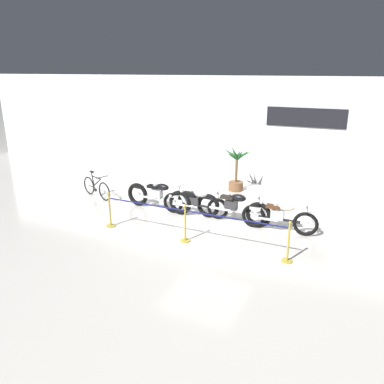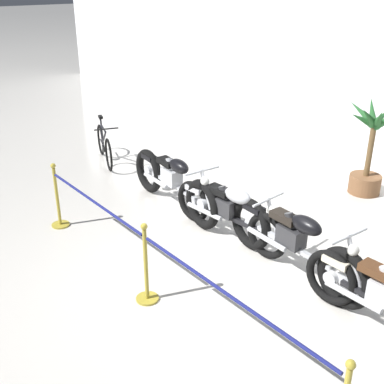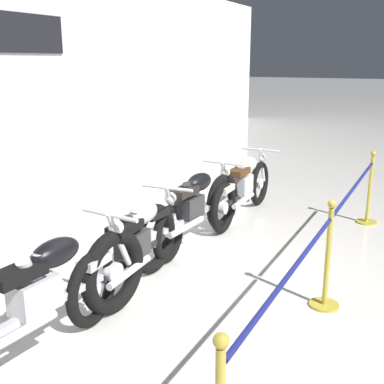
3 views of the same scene
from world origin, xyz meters
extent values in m
plane|color=silver|center=(0.00, 0.00, 0.00)|extent=(120.00, 120.00, 0.00)
cube|color=white|center=(0.00, 5.12, 2.10)|extent=(28.00, 0.25, 4.20)
cube|color=black|center=(1.92, 4.98, 2.74)|extent=(2.89, 0.04, 0.70)
torus|color=black|center=(-1.10, 0.55, 0.40)|extent=(0.81, 0.21, 0.80)
torus|color=black|center=(-2.77, 0.68, 0.40)|extent=(0.81, 0.21, 0.80)
cylinder|color=silver|center=(-1.10, 0.55, 0.40)|extent=(0.19, 0.09, 0.18)
cylinder|color=silver|center=(-2.77, 0.68, 0.40)|extent=(0.19, 0.09, 0.18)
cylinder|color=silver|center=(-1.01, 0.54, 0.68)|extent=(0.31, 0.08, 0.59)
cube|color=silver|center=(-1.98, 0.62, 0.56)|extent=(0.38, 0.25, 0.26)
cylinder|color=silver|center=(-1.94, 0.61, 0.76)|extent=(0.19, 0.12, 0.24)
cylinder|color=silver|center=(-2.02, 0.62, 0.76)|extent=(0.19, 0.12, 0.24)
cylinder|color=silver|center=(-2.29, 0.50, 0.42)|extent=(0.70, 0.13, 0.07)
cube|color=#ADAFB5|center=(-1.93, 0.61, 0.42)|extent=(1.34, 0.17, 0.06)
ellipsoid|color=black|center=(-1.75, 0.60, 0.82)|extent=(0.48, 0.26, 0.22)
cube|color=black|center=(-2.11, 0.63, 0.78)|extent=(0.41, 0.23, 0.09)
cube|color=black|center=(-2.72, 0.68, 0.68)|extent=(0.33, 0.19, 0.08)
cylinder|color=silver|center=(-1.12, 0.55, 0.95)|extent=(0.09, 0.62, 0.04)
sphere|color=silver|center=(-1.04, 0.54, 0.81)|extent=(0.14, 0.14, 0.14)
torus|color=black|center=(0.13, 0.68, 0.34)|extent=(0.68, 0.15, 0.68)
torus|color=black|center=(-1.37, 0.58, 0.34)|extent=(0.68, 0.15, 0.68)
cylinder|color=silver|center=(0.13, 0.68, 0.34)|extent=(0.17, 0.09, 0.16)
cylinder|color=silver|center=(-1.37, 0.58, 0.34)|extent=(0.17, 0.09, 0.16)
cylinder|color=silver|center=(0.22, 0.69, 0.62)|extent=(0.31, 0.08, 0.59)
cube|color=#2D2D30|center=(-0.67, 0.63, 0.50)|extent=(0.37, 0.24, 0.26)
cylinder|color=#2D2D30|center=(-0.63, 0.63, 0.70)|extent=(0.19, 0.12, 0.24)
cylinder|color=#2D2D30|center=(-0.71, 0.63, 0.70)|extent=(0.19, 0.12, 0.24)
cylinder|color=silver|center=(-0.96, 0.47, 0.36)|extent=(0.70, 0.12, 0.07)
cube|color=black|center=(-0.62, 0.63, 0.36)|extent=(1.20, 0.14, 0.06)
ellipsoid|color=#B7BABF|center=(-0.44, 0.64, 0.76)|extent=(0.47, 0.25, 0.22)
cube|color=black|center=(-0.80, 0.62, 0.72)|extent=(0.41, 0.23, 0.09)
cube|color=#B7BABF|center=(-1.32, 0.58, 0.58)|extent=(0.33, 0.18, 0.08)
cylinder|color=silver|center=(0.11, 0.68, 0.89)|extent=(0.08, 0.62, 0.04)
sphere|color=silver|center=(0.19, 0.69, 0.75)|extent=(0.14, 0.14, 0.14)
torus|color=black|center=(1.44, 0.58, 0.39)|extent=(0.78, 0.18, 0.78)
torus|color=black|center=(-0.19, 0.69, 0.39)|extent=(0.78, 0.18, 0.78)
cylinder|color=silver|center=(1.44, 0.58, 0.39)|extent=(0.18, 0.09, 0.18)
cylinder|color=silver|center=(-0.19, 0.69, 0.39)|extent=(0.18, 0.09, 0.18)
cylinder|color=silver|center=(1.53, 0.58, 0.67)|extent=(0.31, 0.07, 0.59)
cube|color=#2D2D30|center=(0.58, 0.64, 0.55)|extent=(0.37, 0.24, 0.26)
cylinder|color=#2D2D30|center=(0.62, 0.64, 0.75)|extent=(0.19, 0.12, 0.24)
cylinder|color=#2D2D30|center=(0.53, 0.64, 0.75)|extent=(0.19, 0.12, 0.24)
cylinder|color=silver|center=(0.27, 0.52, 0.41)|extent=(0.70, 0.11, 0.07)
cube|color=#ADAFB5|center=(0.63, 0.64, 0.41)|extent=(1.31, 0.14, 0.06)
ellipsoid|color=black|center=(0.81, 0.62, 0.81)|extent=(0.47, 0.25, 0.22)
cube|color=black|center=(0.45, 0.65, 0.77)|extent=(0.41, 0.22, 0.09)
cube|color=black|center=(-0.14, 0.68, 0.66)|extent=(0.33, 0.18, 0.08)
cylinder|color=silver|center=(1.42, 0.59, 0.94)|extent=(0.07, 0.62, 0.04)
sphere|color=silver|center=(1.50, 0.58, 0.80)|extent=(0.14, 0.14, 0.14)
torus|color=black|center=(2.79, 0.53, 0.35)|extent=(0.70, 0.11, 0.70)
torus|color=black|center=(1.31, 0.51, 0.35)|extent=(0.70, 0.11, 0.70)
cylinder|color=silver|center=(2.79, 0.53, 0.35)|extent=(0.17, 0.08, 0.17)
cylinder|color=silver|center=(1.31, 0.51, 0.35)|extent=(0.17, 0.08, 0.17)
cylinder|color=silver|center=(2.88, 0.53, 0.63)|extent=(0.30, 0.06, 0.59)
cube|color=silver|center=(2.00, 0.52, 0.51)|extent=(0.36, 0.22, 0.26)
cylinder|color=silver|center=(2.04, 0.52, 0.71)|extent=(0.18, 0.11, 0.24)
cylinder|color=silver|center=(1.96, 0.52, 0.71)|extent=(0.18, 0.11, 0.24)
cylinder|color=silver|center=(1.70, 0.38, 0.37)|extent=(0.70, 0.08, 0.07)
cube|color=black|center=(2.05, 0.52, 0.37)|extent=(1.18, 0.07, 0.06)
ellipsoid|color=beige|center=(2.23, 0.52, 0.77)|extent=(0.46, 0.23, 0.22)
cube|color=#4C2D19|center=(1.87, 0.52, 0.73)|extent=(0.40, 0.20, 0.09)
cube|color=beige|center=(1.36, 0.51, 0.61)|extent=(0.32, 0.16, 0.08)
cylinder|color=silver|center=(2.77, 0.53, 0.90)|extent=(0.04, 0.62, 0.04)
sphere|color=silver|center=(2.85, 0.53, 0.76)|extent=(0.14, 0.14, 0.14)
torus|color=black|center=(-4.12, 0.64, 0.33)|extent=(0.64, 0.27, 0.67)
torus|color=black|center=(-5.08, 0.99, 0.33)|extent=(0.64, 0.27, 0.67)
cylinder|color=black|center=(-4.55, 0.79, 0.55)|extent=(0.57, 0.24, 0.43)
cylinder|color=black|center=(-4.60, 0.81, 0.75)|extent=(0.53, 0.22, 0.04)
cylinder|color=black|center=(-4.79, 0.88, 0.63)|extent=(0.15, 0.09, 0.55)
cube|color=black|center=(-4.83, 0.89, 0.91)|extent=(0.20, 0.14, 0.05)
cylinder|color=black|center=(-4.89, 0.92, 0.33)|extent=(0.44, 0.18, 0.03)
cylinder|color=black|center=(-4.18, 0.66, 0.85)|extent=(0.19, 0.46, 0.03)
cylinder|color=black|center=(-4.68, 0.84, 0.25)|extent=(0.13, 0.09, 0.12)
cylinder|color=brown|center=(-0.26, 3.69, 0.17)|extent=(0.56, 0.56, 0.33)
cylinder|color=brown|center=(-0.26, 3.69, 0.81)|extent=(0.10, 0.10, 0.95)
cone|color=#235B28|center=(0.00, 3.66, 1.42)|extent=(0.67, 0.25, 0.45)
cone|color=#235B28|center=(-0.06, 3.84, 1.39)|extent=(0.55, 0.51, 0.45)
cone|color=#235B28|center=(-0.26, 3.89, 1.37)|extent=(0.17, 0.49, 0.34)
cone|color=#235B28|center=(-0.42, 3.83, 1.45)|extent=(0.49, 0.46, 0.55)
cone|color=#235B28|center=(-0.53, 3.72, 1.42)|extent=(0.67, 0.23, 0.44)
cone|color=#235B28|center=(-0.40, 3.54, 1.36)|extent=(0.43, 0.47, 0.41)
cone|color=#235B28|center=(-0.25, 3.48, 1.45)|extent=(0.18, 0.57, 0.49)
cone|color=#235B28|center=(-0.08, 3.50, 1.45)|extent=(0.52, 0.57, 0.57)
cylinder|color=gold|center=(-2.56, -1.16, 0.01)|extent=(0.28, 0.28, 0.03)
cylinder|color=gold|center=(-2.56, -1.16, 0.50)|extent=(0.05, 0.05, 0.95)
sphere|color=gold|center=(-2.56, -1.16, 1.01)|extent=(0.08, 0.08, 0.08)
cylinder|color=navy|center=(-1.33, -1.16, 0.88)|extent=(2.35, 0.04, 0.04)
cylinder|color=navy|center=(1.26, -1.16, 0.88)|extent=(2.62, 0.04, 0.04)
cylinder|color=gold|center=(-0.11, -1.16, 0.01)|extent=(0.28, 0.28, 0.03)
cylinder|color=gold|center=(-0.11, -1.16, 0.50)|extent=(0.05, 0.05, 0.95)
sphere|color=gold|center=(-0.11, -1.16, 1.01)|extent=(0.08, 0.08, 0.08)
cylinder|color=gold|center=(2.63, -1.16, 0.01)|extent=(0.28, 0.28, 0.03)
cylinder|color=gold|center=(2.63, -1.16, 0.50)|extent=(0.05, 0.05, 0.95)
sphere|color=gold|center=(2.63, -1.16, 1.01)|extent=(0.08, 0.08, 0.08)
camera|label=1|loc=(3.87, -9.49, 4.44)|focal=35.00mm
camera|label=2|loc=(3.99, -3.77, 3.64)|focal=45.00mm
camera|label=3|loc=(-4.35, -1.94, 2.26)|focal=45.00mm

